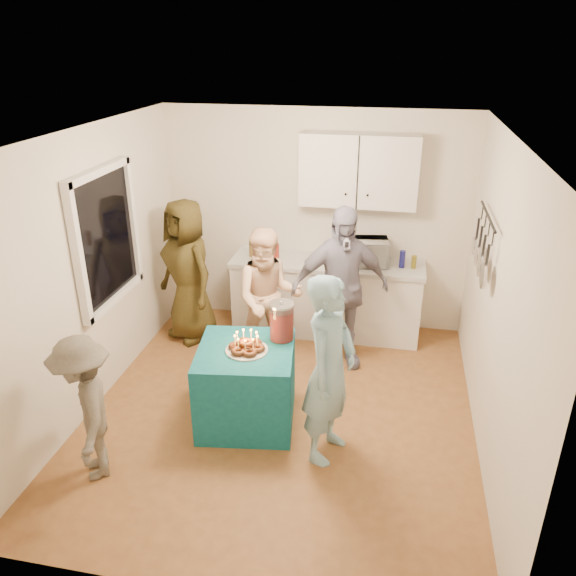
% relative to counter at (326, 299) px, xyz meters
% --- Properties ---
extents(floor, '(4.00, 4.00, 0.00)m').
position_rel_counter_xyz_m(floor, '(-0.20, -1.70, -0.43)').
color(floor, brown).
rests_on(floor, ground).
extents(ceiling, '(4.00, 4.00, 0.00)m').
position_rel_counter_xyz_m(ceiling, '(-0.20, -1.70, 2.17)').
color(ceiling, white).
rests_on(ceiling, floor).
extents(back_wall, '(3.60, 3.60, 0.00)m').
position_rel_counter_xyz_m(back_wall, '(-0.20, 0.30, 0.87)').
color(back_wall, silver).
rests_on(back_wall, floor).
extents(left_wall, '(4.00, 4.00, 0.00)m').
position_rel_counter_xyz_m(left_wall, '(-2.00, -1.70, 0.87)').
color(left_wall, silver).
rests_on(left_wall, floor).
extents(right_wall, '(4.00, 4.00, 0.00)m').
position_rel_counter_xyz_m(right_wall, '(1.60, -1.70, 0.87)').
color(right_wall, silver).
rests_on(right_wall, floor).
extents(window_night, '(0.04, 1.00, 1.20)m').
position_rel_counter_xyz_m(window_night, '(-1.97, -1.40, 1.12)').
color(window_night, black).
rests_on(window_night, left_wall).
extents(counter, '(2.20, 0.58, 0.86)m').
position_rel_counter_xyz_m(counter, '(0.00, 0.00, 0.00)').
color(counter, white).
rests_on(counter, floor).
extents(countertop, '(2.24, 0.62, 0.05)m').
position_rel_counter_xyz_m(countertop, '(0.00, -0.00, 0.46)').
color(countertop, beige).
rests_on(countertop, counter).
extents(upper_cabinet, '(1.30, 0.30, 0.80)m').
position_rel_counter_xyz_m(upper_cabinet, '(0.30, 0.15, 1.52)').
color(upper_cabinet, white).
rests_on(upper_cabinet, back_wall).
extents(pot_rack, '(0.12, 1.00, 0.60)m').
position_rel_counter_xyz_m(pot_rack, '(1.52, -1.00, 1.17)').
color(pot_rack, black).
rests_on(pot_rack, right_wall).
extents(microwave, '(0.58, 0.43, 0.29)m').
position_rel_counter_xyz_m(microwave, '(0.42, 0.00, 0.63)').
color(microwave, white).
rests_on(microwave, countertop).
extents(party_table, '(0.96, 0.96, 0.76)m').
position_rel_counter_xyz_m(party_table, '(-0.49, -1.87, -0.05)').
color(party_table, '#0F5966').
rests_on(party_table, floor).
extents(donut_cake, '(0.38, 0.38, 0.18)m').
position_rel_counter_xyz_m(donut_cake, '(-0.46, -1.90, 0.42)').
color(donut_cake, '#381C0C').
rests_on(donut_cake, party_table).
extents(punch_jar, '(0.22, 0.22, 0.34)m').
position_rel_counter_xyz_m(punch_jar, '(-0.20, -1.62, 0.50)').
color(punch_jar, '#B3120E').
rests_on(punch_jar, party_table).
extents(man_birthday, '(0.55, 0.69, 1.66)m').
position_rel_counter_xyz_m(man_birthday, '(0.31, -2.17, 0.40)').
color(man_birthday, '#8AB8C9').
rests_on(man_birthday, floor).
extents(woman_back_left, '(0.98, 0.91, 1.69)m').
position_rel_counter_xyz_m(woman_back_left, '(-1.55, -0.44, 0.41)').
color(woman_back_left, brown).
rests_on(woman_back_left, floor).
extents(woman_back_center, '(0.87, 0.76, 1.53)m').
position_rel_counter_xyz_m(woman_back_center, '(-0.52, -0.81, 0.34)').
color(woman_back_center, '#FAAB82').
rests_on(woman_back_center, floor).
extents(woman_back_right, '(1.13, 0.78, 1.79)m').
position_rel_counter_xyz_m(woman_back_right, '(0.23, -0.70, 0.46)').
color(woman_back_right, '#151036').
rests_on(woman_back_right, floor).
extents(child_near_left, '(0.81, 0.94, 1.26)m').
position_rel_counter_xyz_m(child_near_left, '(-1.53, -2.79, 0.20)').
color(child_near_left, '#4F493F').
rests_on(child_near_left, floor).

